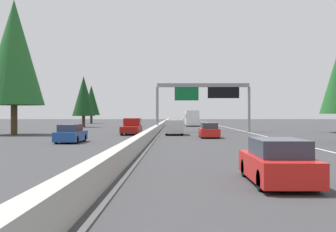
{
  "coord_description": "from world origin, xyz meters",
  "views": [
    {
      "loc": [
        -1.31,
        -2.04,
        2.24
      ],
      "look_at": [
        54.33,
        -1.14,
        2.1
      ],
      "focal_mm": 43.78,
      "sensor_mm": 36.0,
      "label": 1
    }
  ],
  "objects_px": {
    "oncoming_far": "(132,127)",
    "conifer_left_near": "(14,52)",
    "bus_near_right": "(192,118)",
    "conifer_left_far": "(91,100)",
    "pickup_far_center": "(189,120)",
    "conifer_left_mid": "(84,96)",
    "oncoming_near": "(71,134)",
    "sedan_mid_center": "(277,163)",
    "sedan_distant_a": "(209,131)",
    "minivan_far_right": "(174,126)",
    "sign_gantry_overhead": "(204,93)"
  },
  "relations": [
    {
      "from": "conifer_left_near",
      "to": "oncoming_near",
      "type": "bearing_deg",
      "value": -143.14
    },
    {
      "from": "oncoming_near",
      "to": "conifer_left_far",
      "type": "relative_size",
      "value": 0.44
    },
    {
      "from": "bus_near_right",
      "to": "oncoming_far",
      "type": "distance_m",
      "value": 38.01
    },
    {
      "from": "sedan_mid_center",
      "to": "conifer_left_mid",
      "type": "relative_size",
      "value": 0.47
    },
    {
      "from": "pickup_far_center",
      "to": "conifer_left_mid",
      "type": "height_order",
      "value": "conifer_left_mid"
    },
    {
      "from": "sedan_mid_center",
      "to": "bus_near_right",
      "type": "height_order",
      "value": "bus_near_right"
    },
    {
      "from": "oncoming_far",
      "to": "oncoming_near",
      "type": "bearing_deg",
      "value": -14.44
    },
    {
      "from": "conifer_left_far",
      "to": "sedan_distant_a",
      "type": "bearing_deg",
      "value": -159.19
    },
    {
      "from": "oncoming_far",
      "to": "pickup_far_center",
      "type": "bearing_deg",
      "value": 171.37
    },
    {
      "from": "bus_near_right",
      "to": "conifer_left_far",
      "type": "relative_size",
      "value": 1.15
    },
    {
      "from": "sign_gantry_overhead",
      "to": "conifer_left_mid",
      "type": "xyz_separation_m",
      "value": [
        19.88,
        20.71,
        0.53
      ]
    },
    {
      "from": "conifer_left_far",
      "to": "sign_gantry_overhead",
      "type": "bearing_deg",
      "value": -153.53
    },
    {
      "from": "pickup_far_center",
      "to": "bus_near_right",
      "type": "height_order",
      "value": "bus_near_right"
    },
    {
      "from": "minivan_far_right",
      "to": "oncoming_far",
      "type": "height_order",
      "value": "oncoming_far"
    },
    {
      "from": "pickup_far_center",
      "to": "conifer_left_far",
      "type": "bearing_deg",
      "value": 81.19
    },
    {
      "from": "sign_gantry_overhead",
      "to": "bus_near_right",
      "type": "xyz_separation_m",
      "value": [
        29.03,
        0.52,
        -3.45
      ]
    },
    {
      "from": "sedan_mid_center",
      "to": "pickup_far_center",
      "type": "bearing_deg",
      "value": -0.14
    },
    {
      "from": "bus_near_right",
      "to": "conifer_left_far",
      "type": "distance_m",
      "value": 34.35
    },
    {
      "from": "sign_gantry_overhead",
      "to": "conifer_left_far",
      "type": "relative_size",
      "value": 1.26
    },
    {
      "from": "pickup_far_center",
      "to": "bus_near_right",
      "type": "bearing_deg",
      "value": 179.69
    },
    {
      "from": "oncoming_near",
      "to": "sedan_mid_center",
      "type": "bearing_deg",
      "value": 30.93
    },
    {
      "from": "bus_near_right",
      "to": "sign_gantry_overhead",
      "type": "bearing_deg",
      "value": -178.98
    },
    {
      "from": "bus_near_right",
      "to": "conifer_left_far",
      "type": "bearing_deg",
      "value": 47.95
    },
    {
      "from": "conifer_left_near",
      "to": "bus_near_right",
      "type": "bearing_deg",
      "value": -29.96
    },
    {
      "from": "oncoming_far",
      "to": "conifer_left_near",
      "type": "distance_m",
      "value": 15.82
    },
    {
      "from": "bus_near_right",
      "to": "conifer_left_near",
      "type": "height_order",
      "value": "conifer_left_near"
    },
    {
      "from": "sign_gantry_overhead",
      "to": "oncoming_near",
      "type": "xyz_separation_m",
      "value": [
        -21.78,
        12.45,
        -4.48
      ]
    },
    {
      "from": "sedan_mid_center",
      "to": "bus_near_right",
      "type": "relative_size",
      "value": 0.38
    },
    {
      "from": "oncoming_near",
      "to": "conifer_left_mid",
      "type": "xyz_separation_m",
      "value": [
        41.66,
        8.27,
        5.0
      ]
    },
    {
      "from": "sign_gantry_overhead",
      "to": "oncoming_far",
      "type": "height_order",
      "value": "sign_gantry_overhead"
    },
    {
      "from": "sedan_mid_center",
      "to": "pickup_far_center",
      "type": "relative_size",
      "value": 0.79
    },
    {
      "from": "oncoming_near",
      "to": "conifer_left_near",
      "type": "distance_m",
      "value": 18.52
    },
    {
      "from": "minivan_far_right",
      "to": "conifer_left_mid",
      "type": "height_order",
      "value": "conifer_left_mid"
    },
    {
      "from": "sedan_distant_a",
      "to": "oncoming_far",
      "type": "height_order",
      "value": "oncoming_far"
    },
    {
      "from": "oncoming_near",
      "to": "oncoming_far",
      "type": "height_order",
      "value": "oncoming_far"
    },
    {
      "from": "pickup_far_center",
      "to": "conifer_left_mid",
      "type": "xyz_separation_m",
      "value": [
        -28.04,
        20.3,
        4.77
      ]
    },
    {
      "from": "sedan_mid_center",
      "to": "conifer_left_near",
      "type": "xyz_separation_m",
      "value": [
        32.8,
        21.62,
        8.68
      ]
    },
    {
      "from": "sedan_distant_a",
      "to": "minivan_far_right",
      "type": "distance_m",
      "value": 6.72
    },
    {
      "from": "oncoming_far",
      "to": "conifer_left_mid",
      "type": "relative_size",
      "value": 0.6
    },
    {
      "from": "pickup_far_center",
      "to": "oncoming_far",
      "type": "distance_m",
      "value": 56.59
    },
    {
      "from": "sedan_mid_center",
      "to": "sedan_distant_a",
      "type": "xyz_separation_m",
      "value": [
        26.97,
        -0.04,
        0.0
      ]
    },
    {
      "from": "sedan_mid_center",
      "to": "conifer_left_far",
      "type": "height_order",
      "value": "conifer_left_far"
    },
    {
      "from": "minivan_far_right",
      "to": "conifer_left_near",
      "type": "distance_m",
      "value": 20.08
    },
    {
      "from": "sign_gantry_overhead",
      "to": "oncoming_far",
      "type": "xyz_separation_m",
      "value": [
        -8.03,
        8.91,
        -4.25
      ]
    },
    {
      "from": "oncoming_near",
      "to": "pickup_far_center",
      "type": "bearing_deg",
      "value": 170.21
    },
    {
      "from": "pickup_far_center",
      "to": "oncoming_far",
      "type": "relative_size",
      "value": 1.0
    },
    {
      "from": "sedan_mid_center",
      "to": "conifer_left_far",
      "type": "xyz_separation_m",
      "value": [
        93.34,
        25.18,
        5.41
      ]
    },
    {
      "from": "sedan_mid_center",
      "to": "sedan_distant_a",
      "type": "bearing_deg",
      "value": -0.09
    },
    {
      "from": "conifer_left_far",
      "to": "oncoming_near",
      "type": "bearing_deg",
      "value": -169.71
    },
    {
      "from": "bus_near_right",
      "to": "oncoming_far",
      "type": "bearing_deg",
      "value": 167.25
    }
  ]
}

